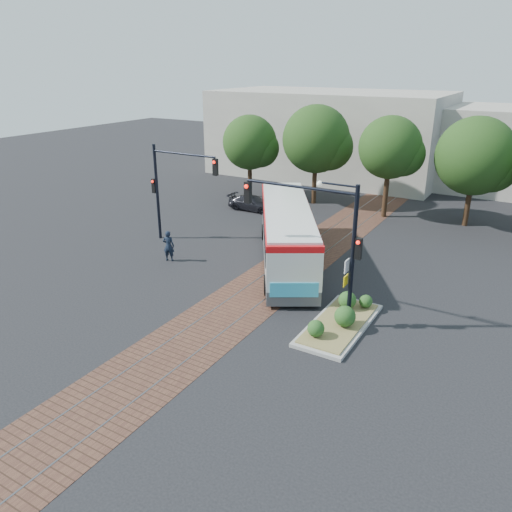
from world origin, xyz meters
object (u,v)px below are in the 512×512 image
at_px(parked_car, 252,203).
at_px(traffic_island, 341,319).
at_px(signal_pole_main, 326,230).
at_px(officer, 169,246).
at_px(signal_pole_left, 170,181).
at_px(city_bus, 287,231).

bearing_deg(parked_car, traffic_island, -137.69).
bearing_deg(traffic_island, signal_pole_main, 174.64).
xyz_separation_m(traffic_island, signal_pole_main, (-0.96, 0.09, 3.83)).
xyz_separation_m(traffic_island, officer, (-11.26, 2.12, 0.56)).
distance_m(traffic_island, signal_pole_main, 3.95).
distance_m(traffic_island, officer, 11.48).
relative_size(officer, parked_car, 0.46).
bearing_deg(traffic_island, parked_car, 132.91).
bearing_deg(traffic_island, signal_pole_left, 159.64).
height_order(city_bus, signal_pole_left, signal_pole_left).
distance_m(city_bus, parked_car, 10.76).
relative_size(city_bus, signal_pole_left, 1.94).
distance_m(signal_pole_main, parked_car, 18.03).
height_order(signal_pole_main, parked_car, signal_pole_main).
xyz_separation_m(city_bus, traffic_island, (5.46, -5.43, -1.47)).
distance_m(signal_pole_main, signal_pole_left, 13.14).
relative_size(city_bus, signal_pole_main, 1.94).
distance_m(traffic_island, parked_car, 18.38).
bearing_deg(city_bus, signal_pole_main, -80.51).
height_order(traffic_island, signal_pole_main, signal_pole_main).
distance_m(city_bus, officer, 6.74).
bearing_deg(officer, parked_car, -104.61).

